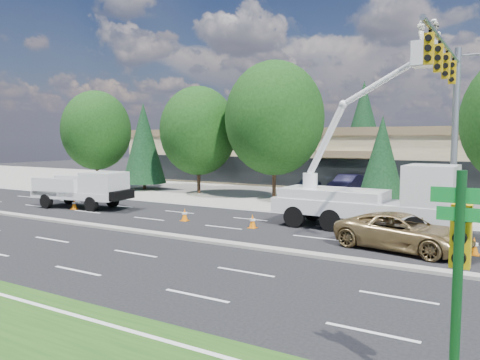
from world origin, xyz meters
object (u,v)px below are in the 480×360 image
Objects in this scene: street_sign_pole at (459,266)px; minivan at (403,232)px; bucket_truck at (379,188)px; utility_pickup at (86,193)px; signal_mast at (451,105)px.

street_sign_pole is 11.75m from minivan.
bucket_truck reaches higher than street_sign_pole.
bucket_truck is 1.84× the size of minivan.
minivan is at bearing 105.51° from street_sign_pole.
utility_pickup is (-23.32, 12.67, -1.46)m from street_sign_pole.
utility_pickup reaches higher than minivan.
bucket_truck is at bearing -2.16° from utility_pickup.
signal_mast is at bearing -3.76° from minivan.
utility_pickup is 1.22× the size of minivan.
utility_pickup is (-21.34, -2.78, -5.07)m from signal_mast.
street_sign_pole is 26.57m from utility_pickup.
signal_mast is 22.11m from utility_pickup.
street_sign_pole is at bearing -82.73° from signal_mast.
signal_mast is 5.00m from bucket_truck.
signal_mast is 1.04× the size of bucket_truck.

